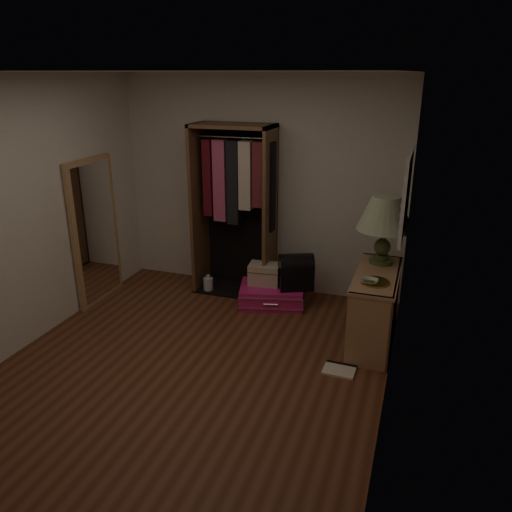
% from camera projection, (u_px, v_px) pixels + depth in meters
% --- Properties ---
extents(ground, '(4.00, 4.00, 0.00)m').
position_uv_depth(ground, '(193.00, 365.00, 4.71)').
color(ground, '#562B18').
rests_on(ground, ground).
extents(room_walls, '(3.52, 4.02, 2.60)m').
position_uv_depth(room_walls, '(196.00, 210.00, 4.20)').
color(room_walls, beige).
rests_on(room_walls, ground).
extents(console_bookshelf, '(0.42, 1.12, 0.75)m').
position_uv_depth(console_bookshelf, '(375.00, 305.00, 5.03)').
color(console_bookshelf, '#A87651').
rests_on(console_bookshelf, ground).
extents(open_wardrobe, '(0.98, 0.50, 2.05)m').
position_uv_depth(open_wardrobe, '(237.00, 196.00, 5.93)').
color(open_wardrobe, brown).
rests_on(open_wardrobe, ground).
extents(floor_mirror, '(0.06, 0.80, 1.70)m').
position_uv_depth(floor_mirror, '(95.00, 231.00, 5.82)').
color(floor_mirror, tan).
rests_on(floor_mirror, ground).
extents(pink_suitcase, '(0.86, 0.71, 0.23)m').
position_uv_depth(pink_suitcase, '(272.00, 295.00, 5.92)').
color(pink_suitcase, '#D3196F').
rests_on(pink_suitcase, ground).
extents(train_case, '(0.39, 0.29, 0.27)m').
position_uv_depth(train_case, '(265.00, 274.00, 5.90)').
color(train_case, '#BAAC8E').
rests_on(train_case, pink_suitcase).
extents(black_bag, '(0.46, 0.39, 0.42)m').
position_uv_depth(black_bag, '(296.00, 271.00, 5.74)').
color(black_bag, black).
rests_on(black_bag, pink_suitcase).
extents(table_lamp, '(0.56, 0.56, 0.70)m').
position_uv_depth(table_lamp, '(385.00, 215.00, 4.96)').
color(table_lamp, '#3D4B24').
rests_on(table_lamp, console_bookshelf).
extents(brass_tray, '(0.35, 0.35, 0.02)m').
position_uv_depth(brass_tray, '(375.00, 282.00, 4.65)').
color(brass_tray, '#A68840').
rests_on(brass_tray, console_bookshelf).
extents(ceramic_bowl, '(0.18, 0.18, 0.04)m').
position_uv_depth(ceramic_bowl, '(369.00, 281.00, 4.63)').
color(ceramic_bowl, '#9AB89A').
rests_on(ceramic_bowl, console_bookshelf).
extents(white_jug, '(0.15, 0.15, 0.21)m').
position_uv_depth(white_jug, '(208.00, 284.00, 6.27)').
color(white_jug, silver).
rests_on(white_jug, ground).
extents(floor_book, '(0.29, 0.24, 0.03)m').
position_uv_depth(floor_book, '(340.00, 369.00, 4.62)').
color(floor_book, silver).
rests_on(floor_book, ground).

